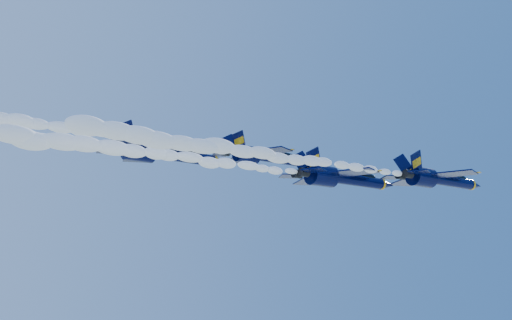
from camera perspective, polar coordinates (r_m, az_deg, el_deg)
jet_lead at (r=91.27m, az=15.87°, el=-1.63°), size 17.23×14.14×6.40m
smoke_trail_jet_lead at (r=70.54m, az=0.84°, el=0.50°), size 44.56×2.06×1.85m
jet_second at (r=86.42m, az=7.61°, el=-1.58°), size 17.94×14.72×6.67m
smoke_trail_jet_second at (r=69.40m, az=-10.56°, el=0.71°), size 44.56×2.14×1.93m
jet_third at (r=92.30m, az=0.77°, el=0.33°), size 15.94×13.07×5.92m
smoke_trail_jet_third at (r=78.68m, az=-16.43°, el=2.69°), size 44.56×1.90×1.71m
jet_fourth at (r=90.47m, az=-8.18°, el=0.60°), size 19.46×15.96×7.23m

